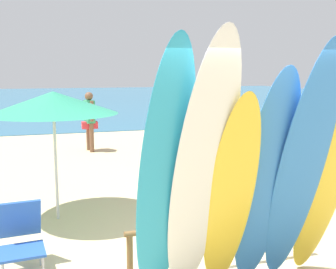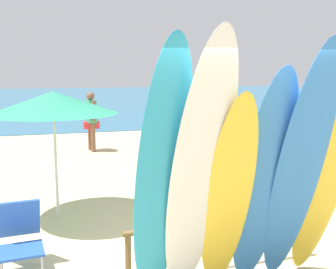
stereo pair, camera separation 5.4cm
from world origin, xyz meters
name	(u,v)px [view 1 (the left image)]	position (x,y,z in m)	size (l,w,h in m)	color
ground	(89,123)	(0.00, 14.00, 0.00)	(60.00, 60.00, 0.00)	#D3BC8C
ocean_water	(67,98)	(0.00, 31.25, 0.01)	(60.00, 40.00, 0.02)	teal
surfboard_rack	(219,232)	(0.00, 0.00, 0.45)	(2.26, 0.07, 0.58)	brown
surfboard_teal_0	(164,180)	(-0.87, -0.69, 1.33)	(0.51, 0.07, 2.73)	#289EC6
surfboard_white_1	(201,176)	(-0.53, -0.76, 1.35)	(0.57, 0.06, 2.84)	white
surfboard_yellow_2	(230,199)	(-0.20, -0.69, 1.08)	(0.48, 0.06, 2.29)	yellow
surfboard_blue_3	(265,183)	(0.21, -0.64, 1.19)	(0.57, 0.07, 2.46)	#337AD1
surfboard_blue_4	(301,171)	(0.55, -0.74, 1.32)	(0.52, 0.07, 2.77)	#337AD1
surfboard_yellow_5	(328,179)	(0.94, -0.67, 1.19)	(0.51, 0.07, 2.50)	yellow
beachgoer_by_water	(89,117)	(-0.65, 7.67, 0.99)	(0.44, 0.64, 1.71)	brown
beachgoer_near_rack	(249,146)	(1.79, 2.68, 0.90)	(0.42, 0.47, 1.56)	#9E704C
beach_chair_red	(20,234)	(-2.23, 0.65, 0.43)	(0.56, 0.75, 0.81)	#B7B7BC
beach_umbrella	(53,103)	(-1.76, 2.26, 1.84)	(1.96, 1.96, 2.01)	silver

